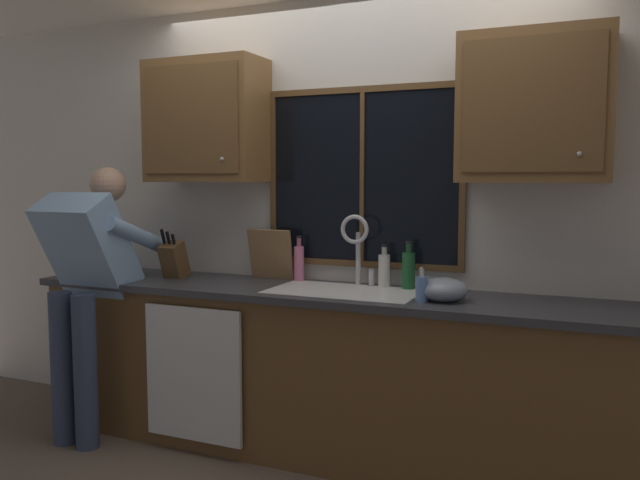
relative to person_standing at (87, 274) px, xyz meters
The scene contains 22 objects.
back_wall 1.61m from the person_standing, 25.97° to the left, with size 5.95×0.12×2.55m, color silver.
window_glass 1.68m from the person_standing, 23.10° to the left, with size 1.10×0.02×0.95m, color black.
window_frame_top 1.90m from the person_standing, 22.77° to the left, with size 1.17×0.02×0.04m, color brown.
window_frame_bottom 1.59m from the person_standing, 22.77° to the left, with size 1.17×0.02×0.04m, color brown.
window_frame_left 1.22m from the person_standing, 34.47° to the left, with size 0.04×0.02×0.95m, color brown.
window_frame_right 2.19m from the person_standing, 16.82° to the left, with size 0.04×0.02×0.95m, color brown.
window_mullion_center 1.68m from the person_standing, 22.71° to the left, with size 0.02×0.02×0.95m, color brown.
lower_cabinet_run 1.55m from the person_standing, 13.52° to the left, with size 3.55×0.58×0.88m, color brown.
countertop 1.46m from the person_standing, 12.75° to the left, with size 3.61×0.62×0.04m, color #38383D.
dishwasher_front 0.87m from the person_standing, ahead, with size 0.60×0.02×0.74m, color white.
upper_cabinet_left 1.13m from the person_standing, 41.27° to the left, with size 0.71×0.36×0.72m.
upper_cabinet_right 2.60m from the person_standing, 10.91° to the left, with size 0.71×0.36×0.72m.
sink 1.51m from the person_standing, 12.77° to the left, with size 0.80×0.46×0.21m.
faucet 1.57m from the person_standing, 19.20° to the left, with size 0.18×0.09×0.40m.
person_standing is the anchor object (origin of this frame).
knife_block 0.50m from the person_standing, 44.75° to the left, with size 0.12×0.18×0.32m.
cutting_board 1.06m from the person_standing, 31.23° to the left, with size 0.28×0.02×0.30m, color #997047.
mixing_bowl 2.03m from the person_standing, ahead, with size 0.24×0.24×0.12m, color #8C99A8.
soap_dispenser 1.93m from the person_standing, ahead, with size 0.06×0.07×0.17m.
bottle_green_glass 1.22m from the person_standing, 26.82° to the left, with size 0.06×0.06×0.27m.
bottle_tall_clear 1.71m from the person_standing, 18.49° to the left, with size 0.07×0.07×0.24m.
bottle_amber_small 1.84m from the person_standing, 16.92° to the left, with size 0.07×0.07×0.26m.
Camera 1 is at (1.28, -3.48, 1.52)m, focal length 36.28 mm.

